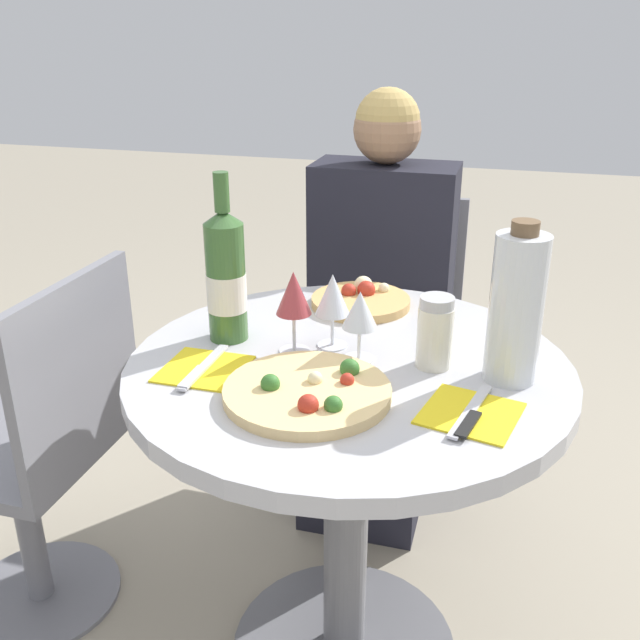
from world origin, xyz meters
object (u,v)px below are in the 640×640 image
Objects in this scene: chair_behind_diner at (383,346)px; chair_empty_side at (38,456)px; wine_bottle at (226,277)px; seated_diner at (375,336)px; pizza_large at (308,391)px; dining_table at (347,446)px; tall_carafe at (516,308)px.

chair_empty_side is (-0.64, -0.80, 0.00)m from chair_behind_diner.
chair_empty_side is 2.54× the size of wine_bottle.
chair_behind_diner is 0.73× the size of seated_diner.
chair_empty_side is 2.96× the size of pizza_large.
wine_bottle is (-0.19, -0.71, 0.44)m from chair_behind_diner.
wine_bottle is at bearing 74.71° from chair_behind_diner.
pizza_large is (-0.03, -0.16, 0.20)m from dining_table.
tall_carafe is (1.00, 0.06, 0.45)m from chair_empty_side.
pizza_large is at bearing -40.80° from wine_bottle.
chair_empty_side is at bearing -168.98° from wine_bottle.
dining_table is 0.42m from wine_bottle.
chair_behind_diner is 1.02m from chair_empty_side.
wine_bottle reaches higher than chair_empty_side.
tall_carafe reaches higher than dining_table.
tall_carafe is (0.30, 0.01, 0.33)m from dining_table.
chair_behind_diner is (-0.07, 0.75, -0.12)m from dining_table.
seated_diner reaches higher than pizza_large.
tall_carafe is at bearing 121.32° from seated_diner.
dining_table is 2.50× the size of wine_bottle.
wine_bottle is at bearing 177.00° from tall_carafe.
seated_diner is at bearing 96.37° from dining_table.
chair_behind_diner is 2.94× the size of tall_carafe.
dining_table is 0.72m from chair_empty_side.
chair_behind_diner is at bearing 116.20° from tall_carafe.
dining_table is 0.98× the size of chair_empty_side.
chair_behind_diner is at bearing 95.18° from dining_table.
seated_diner is 0.69m from wine_bottle.
chair_empty_side reaches higher than pizza_large.
seated_diner is at bearing -44.36° from chair_empty_side.
seated_diner is at bearing 121.32° from tall_carafe.
pizza_large reaches higher than dining_table.
chair_behind_diner reaches higher than dining_table.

